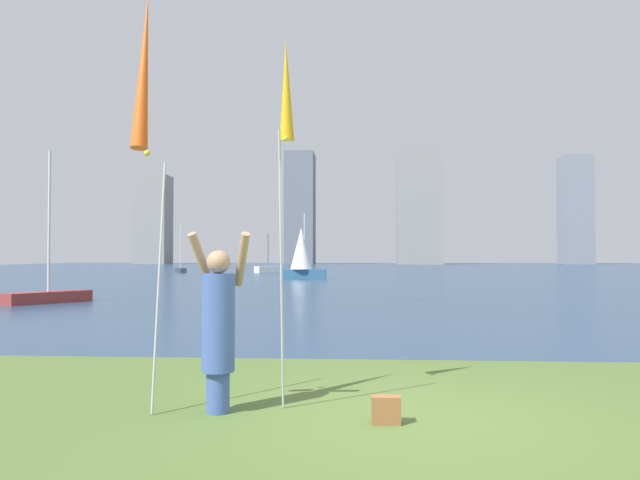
# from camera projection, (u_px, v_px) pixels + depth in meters

# --- Properties ---
(ground) EXTENTS (120.00, 138.00, 0.12)m
(ground) POSITION_uv_depth(u_px,v_px,m) (366.00, 273.00, 56.69)
(ground) COLOR #4C662D
(person) EXTENTS (0.66, 0.49, 1.80)m
(person) POSITION_uv_depth(u_px,v_px,m) (218.00, 323.00, 6.12)
(person) COLOR #3F59A5
(person) RESTS_ON ground
(kite_flag_left) EXTENTS (0.16, 0.86, 4.08)m
(kite_flag_left) POSITION_uv_depth(u_px,v_px,m) (144.00, 78.00, 5.80)
(kite_flag_left) COLOR #B2B2B7
(kite_flag_left) RESTS_ON ground
(kite_flag_right) EXTENTS (0.16, 0.74, 3.85)m
(kite_flag_right) POSITION_uv_depth(u_px,v_px,m) (286.00, 100.00, 6.56)
(kite_flag_right) COLOR #B2B2B7
(kite_flag_right) RESTS_ON ground
(bag) EXTENTS (0.27, 0.15, 0.25)m
(bag) POSITION_uv_depth(u_px,v_px,m) (386.00, 410.00, 5.70)
(bag) COLOR brown
(bag) RESTS_ON ground
(sailboat_0) EXTENTS (2.15, 2.71, 4.99)m
(sailboat_0) POSITION_uv_depth(u_px,v_px,m) (48.00, 294.00, 20.14)
(sailboat_0) COLOR maroon
(sailboat_0) RESTS_ON ground
(sailboat_3) EXTENTS (2.97, 1.50, 4.42)m
(sailboat_3) POSITION_uv_depth(u_px,v_px,m) (302.00, 254.00, 41.95)
(sailboat_3) COLOR #2D6084
(sailboat_3) RESTS_ON ground
(sailboat_6) EXTENTS (1.76, 2.67, 4.42)m
(sailboat_6) POSITION_uv_depth(u_px,v_px,m) (180.00, 269.00, 56.09)
(sailboat_6) COLOR #333D51
(sailboat_6) RESTS_ON ground
(sailboat_7) EXTENTS (2.37, 2.25, 3.50)m
(sailboat_7) POSITION_uv_depth(u_px,v_px,m) (268.00, 269.00, 55.47)
(sailboat_7) COLOR white
(sailboat_7) RESTS_ON ground
(skyline_tower_0) EXTENTS (5.65, 5.18, 15.62)m
(skyline_tower_0) POSITION_uv_depth(u_px,v_px,m) (153.00, 220.00, 108.46)
(skyline_tower_0) COLOR gray
(skyline_tower_0) RESTS_ON ground
(skyline_tower_1) EXTENTS (5.03, 6.82, 19.56)m
(skyline_tower_1) POSITION_uv_depth(u_px,v_px,m) (300.00, 209.00, 108.46)
(skyline_tower_1) COLOR slate
(skyline_tower_1) RESTS_ON ground
(skyline_tower_2) EXTENTS (7.57, 5.57, 19.85)m
(skyline_tower_2) POSITION_uv_depth(u_px,v_px,m) (419.00, 206.00, 104.76)
(skyline_tower_2) COLOR gray
(skyline_tower_2) RESTS_ON ground
(skyline_tower_3) EXTENTS (4.78, 5.02, 18.75)m
(skyline_tower_3) POSITION_uv_depth(u_px,v_px,m) (575.00, 210.00, 106.43)
(skyline_tower_3) COLOR gray
(skyline_tower_3) RESTS_ON ground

